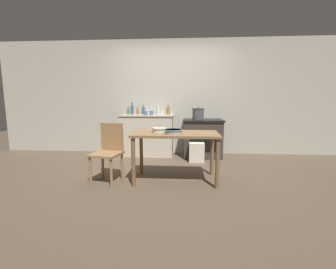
{
  "coord_description": "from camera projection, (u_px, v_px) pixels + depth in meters",
  "views": [
    {
      "loc": [
        0.29,
        -3.59,
        1.18
      ],
      "look_at": [
        0.0,
        0.49,
        0.58
      ],
      "focal_mm": 24.0,
      "sensor_mm": 36.0,
      "label": 1
    }
  ],
  "objects": [
    {
      "name": "bottle_far_left",
      "position": [
        168.0,
        111.0,
        4.99
      ],
      "size": [
        0.08,
        0.08,
        0.21
      ],
      "color": "olive",
      "rests_on": "counter_cabinet"
    },
    {
      "name": "wall_back",
      "position": [
        171.0,
        98.0,
        5.11
      ],
      "size": [
        8.0,
        0.07,
        2.55
      ],
      "color": "#B2AD9E",
      "rests_on": "ground_plane"
    },
    {
      "name": "bottle_left",
      "position": [
        158.0,
        111.0,
        5.04
      ],
      "size": [
        0.06,
        0.06,
        0.23
      ],
      "color": "silver",
      "rests_on": "counter_cabinet"
    },
    {
      "name": "bottle_center_left",
      "position": [
        132.0,
        110.0,
        5.02
      ],
      "size": [
        0.07,
        0.07,
        0.27
      ],
      "color": "#3D5675",
      "rests_on": "counter_cabinet"
    },
    {
      "name": "mixing_bowl_small",
      "position": [
        174.0,
        131.0,
        3.19
      ],
      "size": [
        0.26,
        0.26,
        0.06
      ],
      "color": "#93A8B2",
      "rests_on": "work_table"
    },
    {
      "name": "bottle_center",
      "position": [
        128.0,
        111.0,
        5.13
      ],
      "size": [
        0.06,
        0.06,
        0.18
      ],
      "color": "#517F5B",
      "rests_on": "counter_cabinet"
    },
    {
      "name": "bottle_center_right",
      "position": [
        144.0,
        111.0,
        5.1
      ],
      "size": [
        0.07,
        0.07,
        0.21
      ],
      "color": "#3D5675",
      "rests_on": "counter_cabinet"
    },
    {
      "name": "cup_far_right",
      "position": [
        161.0,
        113.0,
        4.74
      ],
      "size": [
        0.07,
        0.07,
        0.09
      ],
      "primitive_type": "cylinder",
      "color": "silver",
      "rests_on": "counter_cabinet"
    },
    {
      "name": "cup_mid_right",
      "position": [
        152.0,
        113.0,
        4.81
      ],
      "size": [
        0.09,
        0.09,
        0.09
      ],
      "primitive_type": "cylinder",
      "color": "#4C6B99",
      "rests_on": "counter_cabinet"
    },
    {
      "name": "ground_plane",
      "position": [
        166.0,
        173.0,
        3.73
      ],
      "size": [
        14.0,
        14.0,
        0.0
      ],
      "primitive_type": "plane",
      "color": "brown"
    },
    {
      "name": "mixing_bowl_large",
      "position": [
        160.0,
        130.0,
        3.36
      ],
      "size": [
        0.23,
        0.23,
        0.07
      ],
      "color": "silver",
      "rests_on": "work_table"
    },
    {
      "name": "stock_pot",
      "position": [
        198.0,
        114.0,
        4.71
      ],
      "size": [
        0.25,
        0.25,
        0.27
      ],
      "color": "#4C4C51",
      "rests_on": "stove"
    },
    {
      "name": "work_table",
      "position": [
        176.0,
        139.0,
        3.32
      ],
      "size": [
        1.25,
        0.68,
        0.73
      ],
      "color": "olive",
      "rests_on": "ground_plane"
    },
    {
      "name": "stove",
      "position": [
        202.0,
        138.0,
        4.84
      ],
      "size": [
        0.83,
        0.67,
        0.81
      ],
      "color": "#38332D",
      "rests_on": "ground_plane"
    },
    {
      "name": "chair",
      "position": [
        109.0,
        151.0,
        3.31
      ],
      "size": [
        0.47,
        0.47,
        0.86
      ],
      "rotation": [
        0.0,
        0.0,
        -0.2
      ],
      "color": "#997047",
      "rests_on": "ground_plane"
    },
    {
      "name": "bottle_mid_left",
      "position": [
        138.0,
        112.0,
        5.06
      ],
      "size": [
        0.06,
        0.06,
        0.17
      ],
      "color": "olive",
      "rests_on": "counter_cabinet"
    },
    {
      "name": "cup_right",
      "position": [
        146.0,
        113.0,
        4.74
      ],
      "size": [
        0.08,
        0.08,
        0.09
      ],
      "primitive_type": "cylinder",
      "color": "#4C6B99",
      "rests_on": "counter_cabinet"
    },
    {
      "name": "counter_cabinet",
      "position": [
        147.0,
        135.0,
        4.98
      ],
      "size": [
        1.16,
        0.55,
        0.9
      ],
      "color": "beige",
      "rests_on": "ground_plane"
    },
    {
      "name": "flour_sack",
      "position": [
        197.0,
        152.0,
        4.43
      ],
      "size": [
        0.29,
        0.2,
        0.38
      ],
      "primitive_type": "cube",
      "color": "beige",
      "rests_on": "ground_plane"
    }
  ]
}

